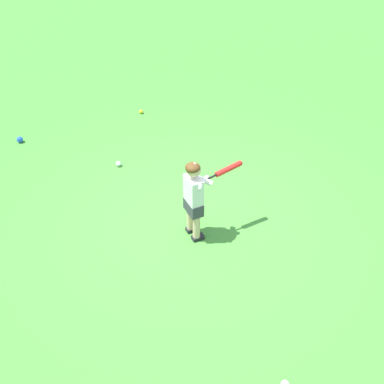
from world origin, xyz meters
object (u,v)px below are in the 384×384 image
at_px(play_ball_near_batter, 18,140).
at_px(child_batter, 194,193).
at_px(play_ball_by_bucket, 140,112).
at_px(play_ball_far_right, 284,384).
at_px(play_ball_far_left, 117,164).

bearing_deg(play_ball_near_batter, child_batter, -37.61).
xyz_separation_m(play_ball_near_batter, play_ball_by_bucket, (1.91, 1.03, -0.01)).
relative_size(child_batter, play_ball_far_right, 13.62).
height_order(play_ball_far_left, play_ball_by_bucket, play_ball_far_left).
bearing_deg(play_ball_near_batter, play_ball_far_right, -48.97).
distance_m(child_batter, play_ball_far_left, 2.02).
distance_m(play_ball_far_right, play_ball_by_bucket, 5.55).
distance_m(play_ball_near_batter, play_ball_by_bucket, 2.17).
xyz_separation_m(play_ball_far_left, play_ball_near_batter, (-1.73, 0.71, 0.01)).
height_order(child_batter, play_ball_near_batter, child_batter).
distance_m(play_ball_far_left, play_ball_near_batter, 1.86).
xyz_separation_m(child_batter, play_ball_near_batter, (-2.90, 2.23, -0.60)).
bearing_deg(play_ball_by_bucket, play_ball_near_batter, -151.70).
xyz_separation_m(child_batter, play_ball_far_left, (-1.17, 1.53, -0.61)).
distance_m(play_ball_near_batter, play_ball_far_right, 5.61).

